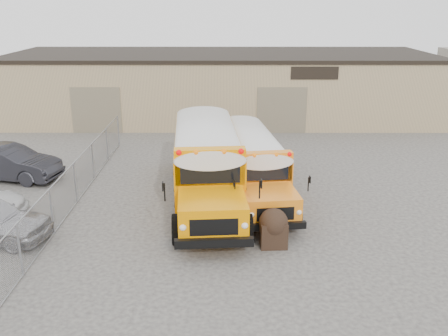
{
  "coord_description": "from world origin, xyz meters",
  "views": [
    {
      "loc": [
        0.33,
        -16.75,
        8.19
      ],
      "look_at": [
        0.29,
        2.94,
        1.6
      ],
      "focal_mm": 40.0,
      "sensor_mm": 36.0,
      "label": 1
    }
  ],
  "objects_px": {
    "school_bus_left": "(202,122)",
    "school_bus_right": "(234,128)",
    "car_dark": "(8,163)",
    "tarp_bundle": "(273,227)"
  },
  "relations": [
    {
      "from": "school_bus_left",
      "to": "school_bus_right",
      "type": "height_order",
      "value": "school_bus_left"
    },
    {
      "from": "car_dark",
      "to": "school_bus_right",
      "type": "bearing_deg",
      "value": -57.65
    },
    {
      "from": "tarp_bundle",
      "to": "car_dark",
      "type": "relative_size",
      "value": 0.28
    },
    {
      "from": "tarp_bundle",
      "to": "car_dark",
      "type": "bearing_deg",
      "value": 150.34
    },
    {
      "from": "tarp_bundle",
      "to": "school_bus_right",
      "type": "bearing_deg",
      "value": 96.36
    },
    {
      "from": "school_bus_right",
      "to": "car_dark",
      "type": "height_order",
      "value": "school_bus_right"
    },
    {
      "from": "school_bus_left",
      "to": "car_dark",
      "type": "bearing_deg",
      "value": -154.65
    },
    {
      "from": "school_bus_left",
      "to": "car_dark",
      "type": "relative_size",
      "value": 2.19
    },
    {
      "from": "tarp_bundle",
      "to": "car_dark",
      "type": "distance_m",
      "value": 13.93
    },
    {
      "from": "tarp_bundle",
      "to": "school_bus_left",
      "type": "bearing_deg",
      "value": 104.79
    }
  ]
}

